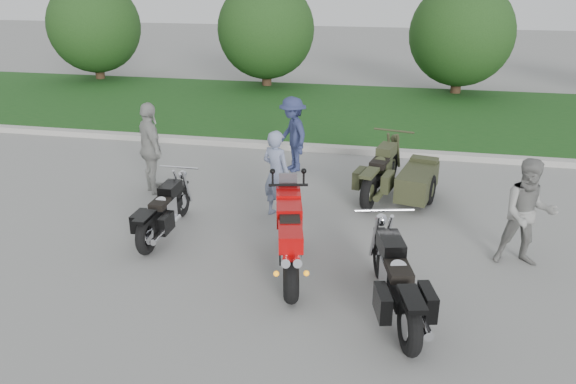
% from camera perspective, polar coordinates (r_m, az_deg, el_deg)
% --- Properties ---
extents(ground, '(80.00, 80.00, 0.00)m').
position_cam_1_polar(ground, '(8.85, -4.36, -7.15)').
color(ground, gray).
rests_on(ground, ground).
extents(curb, '(60.00, 0.30, 0.15)m').
position_cam_1_polar(curb, '(14.24, 2.31, 4.54)').
color(curb, '#B2B0A8').
rests_on(curb, ground).
extents(grass_strip, '(60.00, 8.00, 0.14)m').
position_cam_1_polar(grass_strip, '(18.21, 4.54, 8.26)').
color(grass_strip, '#25531C').
rests_on(grass_strip, ground).
extents(tree_far_left, '(3.60, 3.60, 4.00)m').
position_cam_1_polar(tree_far_left, '(24.34, -19.08, 15.62)').
color(tree_far_left, '#3F2B1C').
rests_on(tree_far_left, ground).
extents(tree_mid_left, '(3.60, 3.60, 4.00)m').
position_cam_1_polar(tree_mid_left, '(21.68, -2.24, 16.13)').
color(tree_mid_left, '#3F2B1C').
rests_on(tree_mid_left, ground).
extents(tree_mid_right, '(3.60, 3.60, 4.00)m').
position_cam_1_polar(tree_mid_right, '(21.11, 17.22, 15.08)').
color(tree_mid_right, '#3F2B1C').
rests_on(tree_mid_right, ground).
extents(sportbike_red, '(0.76, 2.25, 1.08)m').
position_cam_1_polar(sportbike_red, '(8.23, 0.15, -4.44)').
color(sportbike_red, black).
rests_on(sportbike_red, ground).
extents(cruiser_left, '(0.35, 2.12, 0.82)m').
position_cam_1_polar(cruiser_left, '(9.74, -12.55, -2.13)').
color(cruiser_left, black).
rests_on(cruiser_left, ground).
extents(cruiser_right, '(0.83, 2.39, 0.94)m').
position_cam_1_polar(cruiser_right, '(7.47, 10.97, -9.14)').
color(cruiser_right, black).
rests_on(cruiser_right, ground).
extents(cruiser_sidecar, '(1.50, 2.45, 0.95)m').
position_cam_1_polar(cruiser_sidecar, '(11.23, 11.46, 1.36)').
color(cruiser_sidecar, black).
rests_on(cruiser_sidecar, ground).
extents(person_stripe, '(0.71, 0.62, 1.63)m').
position_cam_1_polar(person_stripe, '(10.15, -1.18, 1.83)').
color(person_stripe, '#7985A5').
rests_on(person_stripe, ground).
extents(person_grey, '(0.85, 0.68, 1.70)m').
position_cam_1_polar(person_grey, '(9.16, 23.20, -2.02)').
color(person_grey, gray).
rests_on(person_grey, ground).
extents(person_denim, '(1.14, 1.25, 1.69)m').
position_cam_1_polar(person_denim, '(12.57, 0.47, 5.87)').
color(person_denim, navy).
rests_on(person_denim, ground).
extents(person_back, '(1.06, 1.12, 1.86)m').
position_cam_1_polar(person_back, '(11.57, -13.74, 4.30)').
color(person_back, '#9B9C96').
rests_on(person_back, ground).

